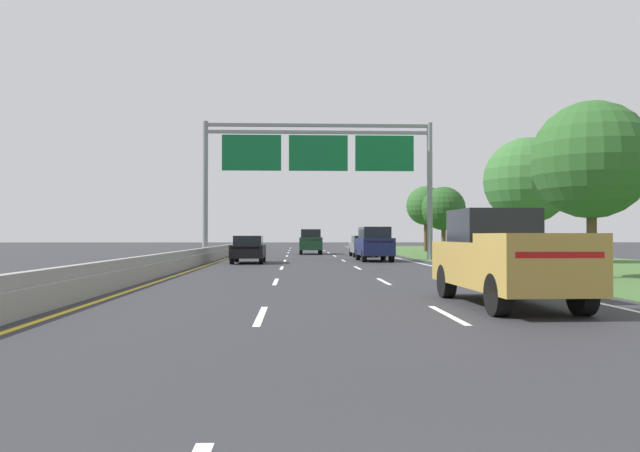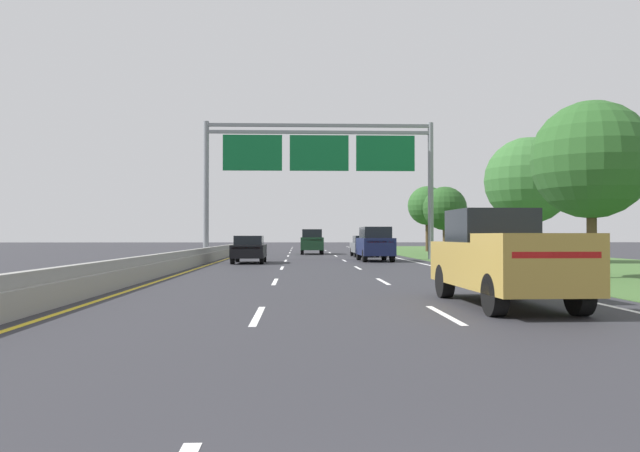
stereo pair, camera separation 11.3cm
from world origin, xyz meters
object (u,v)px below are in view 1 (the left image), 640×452
(car_navy_right_lane_suv, at_px, (374,243))
(car_darkgreen_centre_lane_suv, at_px, (311,241))
(overhead_sign_gantry, at_px, (318,161))
(pickup_truck_gold, at_px, (505,258))
(roadside_tree_mid, at_px, (527,181))
(car_black_left_lane_sedan, at_px, (248,249))
(roadside_tree_far, at_px, (443,209))
(roadside_tree_distant, at_px, (426,206))
(car_grey_right_lane_sedan, at_px, (363,246))
(roadside_tree_near, at_px, (591,160))

(car_navy_right_lane_suv, height_order, car_darkgreen_centre_lane_suv, same)
(overhead_sign_gantry, distance_m, pickup_truck_gold, 27.31)
(overhead_sign_gantry, distance_m, car_darkgreen_centre_lane_suv, 13.73)
(car_navy_right_lane_suv, relative_size, roadside_tree_mid, 0.64)
(car_black_left_lane_sedan, relative_size, roadside_tree_far, 0.79)
(car_darkgreen_centre_lane_suv, bearing_deg, car_navy_right_lane_suv, -165.83)
(roadside_tree_far, bearing_deg, roadside_tree_mid, -82.54)
(overhead_sign_gantry, distance_m, roadside_tree_distant, 23.78)
(car_navy_right_lane_suv, bearing_deg, car_grey_right_lane_sedan, -2.48)
(roadside_tree_near, distance_m, roadside_tree_distant, 38.64)
(car_navy_right_lane_suv, bearing_deg, pickup_truck_gold, 178.85)
(car_grey_right_lane_sedan, bearing_deg, pickup_truck_gold, 178.89)
(car_darkgreen_centre_lane_suv, bearing_deg, car_black_left_lane_sedan, 167.53)
(pickup_truck_gold, height_order, roadside_tree_distant, roadside_tree_distant)
(car_grey_right_lane_sedan, height_order, roadside_tree_far, roadside_tree_far)
(car_darkgreen_centre_lane_suv, bearing_deg, roadside_tree_far, -105.11)
(pickup_truck_gold, distance_m, roadside_tree_near, 11.24)
(pickup_truck_gold, relative_size, car_grey_right_lane_sedan, 1.24)
(roadside_tree_distant, bearing_deg, roadside_tree_mid, -87.93)
(car_grey_right_lane_sedan, height_order, roadside_tree_near, roadside_tree_near)
(overhead_sign_gantry, height_order, roadside_tree_distant, overhead_sign_gantry)
(roadside_tree_distant, bearing_deg, overhead_sign_gantry, -118.85)
(car_darkgreen_centre_lane_suv, relative_size, car_grey_right_lane_sedan, 1.07)
(car_grey_right_lane_sedan, distance_m, roadside_tree_distant, 16.97)
(car_darkgreen_centre_lane_suv, distance_m, roadside_tree_far, 11.48)
(car_black_left_lane_sedan, bearing_deg, pickup_truck_gold, -161.62)
(car_darkgreen_centre_lane_suv, bearing_deg, pickup_truck_gold, -174.42)
(car_black_left_lane_sedan, height_order, roadside_tree_far, roadside_tree_far)
(car_navy_right_lane_suv, distance_m, roadside_tree_mid, 9.88)
(roadside_tree_near, height_order, roadside_tree_distant, roadside_tree_near)
(pickup_truck_gold, distance_m, roadside_tree_mid, 24.62)
(car_navy_right_lane_suv, bearing_deg, car_darkgreen_centre_lane_suv, 12.77)
(car_darkgreen_centre_lane_suv, height_order, car_grey_right_lane_sedan, car_darkgreen_centre_lane_suv)
(overhead_sign_gantry, bearing_deg, car_navy_right_lane_suv, -32.21)
(car_darkgreen_centre_lane_suv, bearing_deg, overhead_sign_gantry, -178.55)
(overhead_sign_gantry, distance_m, roadside_tree_mid, 13.07)
(overhead_sign_gantry, relative_size, roadside_tree_far, 2.71)
(overhead_sign_gantry, height_order, car_darkgreen_centre_lane_suv, overhead_sign_gantry)
(roadside_tree_far, distance_m, roadside_tree_distant, 11.20)
(car_navy_right_lane_suv, bearing_deg, overhead_sign_gantry, 56.92)
(car_black_left_lane_sedan, relative_size, car_darkgreen_centre_lane_suv, 0.94)
(roadside_tree_mid, bearing_deg, pickup_truck_gold, -111.89)
(car_grey_right_lane_sedan, xyz_separation_m, roadside_tree_distant, (7.82, 14.59, 3.73))
(roadside_tree_mid, distance_m, roadside_tree_far, 13.78)
(car_black_left_lane_sedan, xyz_separation_m, car_darkgreen_centre_lane_suv, (3.98, 17.24, 0.28))
(overhead_sign_gantry, distance_m, car_grey_right_lane_sedan, 9.11)
(overhead_sign_gantry, relative_size, pickup_truck_gold, 2.76)
(pickup_truck_gold, bearing_deg, overhead_sign_gantry, 5.29)
(pickup_truck_gold, xyz_separation_m, roadside_tree_far, (7.28, 36.20, 2.70))
(roadside_tree_far, xyz_separation_m, roadside_tree_distant, (0.89, 11.13, 0.77))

